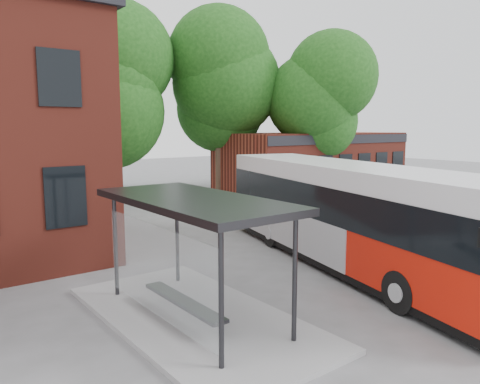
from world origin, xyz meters
TOP-DOWN VIEW (x-y plane):
  - ground at (0.00, 0.00)m, footprint 100.00×100.00m
  - shop_row at (15.00, 14.00)m, footprint 14.00×6.20m
  - bus_shelter at (-4.50, -1.00)m, footprint 3.60×7.00m
  - bike_rail at (9.28, 10.00)m, footprint 5.20×0.10m
  - tree_1 at (1.00, 17.00)m, footprint 7.92×7.92m
  - tree_2 at (8.00, 16.00)m, footprint 7.92×7.92m
  - tree_3 at (13.00, 12.00)m, footprint 7.04×7.04m
  - city_bus at (1.68, -0.41)m, footprint 5.89×13.11m
  - bicycle_0 at (7.42, 10.34)m, footprint 1.86×0.97m
  - bicycle_1 at (7.30, 9.47)m, footprint 1.52×0.63m
  - bicycle_2 at (8.54, 10.30)m, footprint 1.80×1.24m
  - bicycle_3 at (9.38, 10.53)m, footprint 1.53×0.66m
  - bicycle_4 at (10.31, 9.70)m, footprint 1.67×0.63m
  - bicycle_5 at (11.02, 10.92)m, footprint 1.79×1.14m
  - bicycle_6 at (10.90, 10.22)m, footprint 1.63×1.13m
  - bicycle_7 at (12.14, 10.75)m, footprint 1.50×0.57m
  - bicycle_extra_0 at (12.00, 10.30)m, footprint 1.74×1.21m

SIDE VIEW (x-z plane):
  - ground at x=0.00m, z-range 0.00..0.00m
  - bike_rail at x=9.28m, z-range 0.00..0.38m
  - bicycle_6 at x=10.90m, z-range 0.00..0.81m
  - bicycle_extra_0 at x=12.00m, z-range 0.00..0.87m
  - bicycle_4 at x=10.31m, z-range 0.00..0.87m
  - bicycle_7 at x=12.14m, z-range 0.00..0.88m
  - bicycle_1 at x=7.30m, z-range 0.00..0.88m
  - bicycle_3 at x=9.38m, z-range 0.00..0.89m
  - bicycle_2 at x=8.54m, z-range 0.00..0.89m
  - bicycle_0 at x=7.42m, z-range 0.00..0.93m
  - bicycle_5 at x=11.02m, z-range 0.00..1.04m
  - bus_shelter at x=-4.50m, z-range 0.00..2.90m
  - city_bus at x=1.68m, z-range 0.00..3.26m
  - shop_row at x=15.00m, z-range 0.00..4.00m
  - tree_3 at x=13.00m, z-range 0.00..9.28m
  - tree_1 at x=1.00m, z-range 0.00..10.40m
  - tree_2 at x=8.00m, z-range 0.00..11.00m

